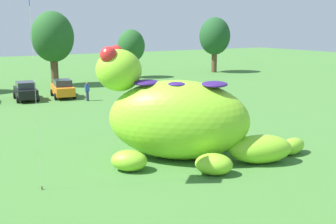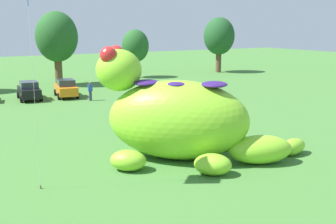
{
  "view_description": "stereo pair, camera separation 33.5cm",
  "coord_description": "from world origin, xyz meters",
  "px_view_note": "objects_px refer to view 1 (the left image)",
  "views": [
    {
      "loc": [
        -12.21,
        -16.67,
        6.74
      ],
      "look_at": [
        -1.31,
        1.5,
        2.26
      ],
      "focal_mm": 43.8,
      "sensor_mm": 36.0,
      "label": 1
    },
    {
      "loc": [
        -11.92,
        -16.84,
        6.74
      ],
      "look_at": [
        -1.31,
        1.5,
        2.26
      ],
      "focal_mm": 43.8,
      "sensor_mm": 36.0,
      "label": 2
    }
  ],
  "objects_px": {
    "car_orange": "(63,88)",
    "spectator_mid_field": "(87,92)",
    "giant_inflatable_creature": "(178,119)",
    "car_black": "(26,91)",
    "spectator_near_inflatable": "(217,90)"
  },
  "relations": [
    {
      "from": "car_orange",
      "to": "giant_inflatable_creature",
      "type": "bearing_deg",
      "value": -90.97
    },
    {
      "from": "car_black",
      "to": "giant_inflatable_creature",
      "type": "bearing_deg",
      "value": -82.03
    },
    {
      "from": "giant_inflatable_creature",
      "to": "car_orange",
      "type": "height_order",
      "value": "giant_inflatable_creature"
    },
    {
      "from": "car_black",
      "to": "spectator_near_inflatable",
      "type": "bearing_deg",
      "value": -28.68
    },
    {
      "from": "spectator_near_inflatable",
      "to": "spectator_mid_field",
      "type": "bearing_deg",
      "value": 154.2
    },
    {
      "from": "car_orange",
      "to": "spectator_mid_field",
      "type": "bearing_deg",
      "value": -65.32
    },
    {
      "from": "car_black",
      "to": "car_orange",
      "type": "relative_size",
      "value": 0.98
    },
    {
      "from": "car_black",
      "to": "spectator_near_inflatable",
      "type": "distance_m",
      "value": 17.76
    },
    {
      "from": "car_black",
      "to": "car_orange",
      "type": "xyz_separation_m",
      "value": [
        3.37,
        -0.3,
        0.0
      ]
    },
    {
      "from": "giant_inflatable_creature",
      "to": "spectator_mid_field",
      "type": "relative_size",
      "value": 6.23
    },
    {
      "from": "car_orange",
      "to": "spectator_near_inflatable",
      "type": "height_order",
      "value": "car_orange"
    },
    {
      "from": "giant_inflatable_creature",
      "to": "car_black",
      "type": "distance_m",
      "value": 21.77
    },
    {
      "from": "car_black",
      "to": "spectator_mid_field",
      "type": "xyz_separation_m",
      "value": [
        4.74,
        -3.29,
        -0.01
      ]
    },
    {
      "from": "giant_inflatable_creature",
      "to": "car_black",
      "type": "height_order",
      "value": "giant_inflatable_creature"
    },
    {
      "from": "giant_inflatable_creature",
      "to": "car_black",
      "type": "bearing_deg",
      "value": 97.97
    }
  ]
}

